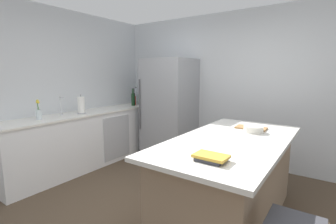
% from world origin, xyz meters
% --- Properties ---
extents(wall_rear, '(6.00, 0.10, 2.60)m').
position_xyz_m(wall_rear, '(0.00, 2.25, 1.30)').
color(wall_rear, silver).
rests_on(wall_rear, ground_plane).
extents(wall_left, '(0.10, 6.00, 2.60)m').
position_xyz_m(wall_left, '(-2.45, 0.00, 1.30)').
color(wall_left, silver).
rests_on(wall_left, ground_plane).
extents(counter_run_left, '(0.63, 2.92, 0.92)m').
position_xyz_m(counter_run_left, '(-2.10, 0.65, 0.46)').
color(counter_run_left, white).
rests_on(counter_run_left, ground_plane).
extents(kitchen_island, '(1.03, 2.05, 0.90)m').
position_xyz_m(kitchen_island, '(0.49, 0.46, 0.46)').
color(kitchen_island, '#8E755B').
rests_on(kitchen_island, ground_plane).
extents(refrigerator, '(0.85, 0.79, 1.83)m').
position_xyz_m(refrigerator, '(-1.22, 1.82, 0.91)').
color(refrigerator, '#93969B').
rests_on(refrigerator, ground_plane).
extents(sink_faucet, '(0.15, 0.05, 0.30)m').
position_xyz_m(sink_faucet, '(-2.14, 0.21, 1.08)').
color(sink_faucet, silver).
rests_on(sink_faucet, counter_run_left).
extents(flower_vase, '(0.07, 0.07, 0.28)m').
position_xyz_m(flower_vase, '(-2.10, -0.17, 1.02)').
color(flower_vase, silver).
rests_on(flower_vase, counter_run_left).
extents(paper_towel_roll, '(0.14, 0.14, 0.31)m').
position_xyz_m(paper_towel_roll, '(-2.04, 0.50, 1.06)').
color(paper_towel_roll, gray).
rests_on(paper_towel_roll, counter_run_left).
extents(gin_bottle, '(0.07, 0.07, 0.27)m').
position_xyz_m(gin_bottle, '(-2.11, 1.99, 1.03)').
color(gin_bottle, '#8CB79E').
rests_on(gin_bottle, counter_run_left).
extents(soda_bottle, '(0.06, 0.06, 0.36)m').
position_xyz_m(soda_bottle, '(-2.12, 1.90, 1.06)').
color(soda_bottle, silver).
rests_on(soda_bottle, counter_run_left).
extents(hot_sauce_bottle, '(0.05, 0.05, 0.24)m').
position_xyz_m(hot_sauce_bottle, '(-2.09, 1.81, 1.02)').
color(hot_sauce_bottle, red).
rests_on(hot_sauce_bottle, counter_run_left).
extents(wine_bottle, '(0.07, 0.07, 0.34)m').
position_xyz_m(wine_bottle, '(-2.03, 1.71, 1.06)').
color(wine_bottle, '#19381E').
rests_on(wine_bottle, counter_run_left).
extents(cookbook_stack, '(0.26, 0.18, 0.05)m').
position_xyz_m(cookbook_stack, '(0.59, -0.24, 0.93)').
color(cookbook_stack, '#2D2D33').
rests_on(cookbook_stack, kitchen_island).
extents(mixing_bowl, '(0.22, 0.22, 0.07)m').
position_xyz_m(mixing_bowl, '(0.59, 0.89, 0.94)').
color(mixing_bowl, silver).
rests_on(mixing_bowl, kitchen_island).
extents(cutting_board, '(0.36, 0.21, 0.02)m').
position_xyz_m(cutting_board, '(0.51, 1.06, 0.91)').
color(cutting_board, '#9E7042').
rests_on(cutting_board, kitchen_island).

